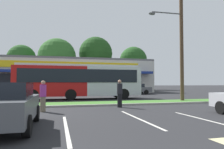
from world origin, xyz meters
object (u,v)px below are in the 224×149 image
Objects in this scene: utility_pole at (180,36)px; car_4 at (5,105)px; city_bus at (80,81)px; pedestrian_by_pole at (120,93)px; car_0 at (74,89)px; car_2 at (134,89)px; pedestrian_near_bench at (43,96)px.

utility_pole reaches higher than car_4.
pedestrian_by_pole is at bearing -75.83° from city_bus.
city_bus is at bearing 89.83° from car_0.
city_bus is 2.73× the size of car_0.
pedestrian_near_bench is (-10.82, -15.21, 0.09)m from car_2.
city_bus is (-7.74, 4.85, -3.63)m from utility_pole.
car_4 is 4.29m from pedestrian_near_bench.
car_2 is at bearing 88.40° from utility_pole.
car_2 is (8.06, 6.92, -1.02)m from city_bus.
car_2 is at bearing -31.16° from car_4.
car_0 is at bearing 90.20° from city_bus.
city_bus is 13.04m from car_4.
car_4 reaches higher than car_0.
pedestrian_near_bench is 0.96× the size of pedestrian_by_pole.
car_0 and car_2 have the same top height.
utility_pole is at bearing 123.17° from car_0.
pedestrian_near_bench is (-10.49, -3.44, -4.56)m from utility_pole.
car_2 is at bearing 121.13° from pedestrian_near_bench.
city_bus reaches higher than car_2.
car_4 is 2.41× the size of pedestrian_by_pole.
car_0 is 0.92× the size of car_2.
pedestrian_by_pole is (1.78, -14.28, 0.13)m from car_0.
city_bus is at bearing 147.90° from utility_pole.
pedestrian_by_pole is at bearing 97.10° from car_0.
car_4 is at bearing -106.00° from city_bus.
car_0 is (-7.71, 11.80, -4.65)m from utility_pole.
pedestrian_near_bench is (-2.78, -15.24, 0.09)m from car_0.
car_0 is at bearing -0.23° from car_2.
city_bus is 7.60m from pedestrian_by_pole.
utility_pole is 14.85m from car_0.
pedestrian_by_pole reaches higher than car_2.
car_0 is at bearing 109.33° from pedestrian_by_pole.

